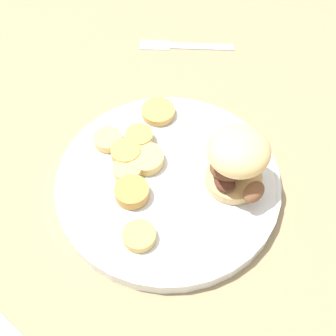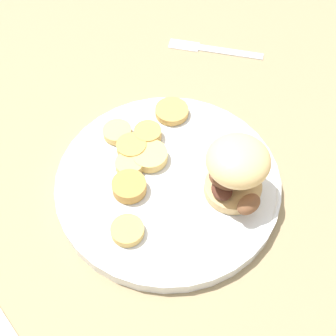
{
  "view_description": "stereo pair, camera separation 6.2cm",
  "coord_description": "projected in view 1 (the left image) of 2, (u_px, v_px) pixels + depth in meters",
  "views": [
    {
      "loc": [
        0.09,
        -0.34,
        0.55
      ],
      "look_at": [
        0.0,
        0.0,
        0.05
      ],
      "focal_mm": 50.0,
      "sensor_mm": 36.0,
      "label": 1
    },
    {
      "loc": [
        0.15,
        -0.32,
        0.55
      ],
      "look_at": [
        0.0,
        0.0,
        0.05
      ],
      "focal_mm": 50.0,
      "sensor_mm": 36.0,
      "label": 2
    }
  ],
  "objects": [
    {
      "name": "potato_round_7",
      "position": [
        139.0,
        137.0,
        0.67
      ],
      "size": [
        0.04,
        0.04,
        0.02
      ],
      "primitive_type": "cylinder",
      "color": "tan",
      "rests_on": "dinner_plate"
    },
    {
      "name": "potato_round_5",
      "position": [
        139.0,
        236.0,
        0.58
      ],
      "size": [
        0.04,
        0.04,
        0.01
      ],
      "primitive_type": "cylinder",
      "color": "tan",
      "rests_on": "dinner_plate"
    },
    {
      "name": "potato_round_6",
      "position": [
        132.0,
        192.0,
        0.62
      ],
      "size": [
        0.05,
        0.05,
        0.02
      ],
      "primitive_type": "cylinder",
      "color": "#BC8942",
      "rests_on": "dinner_plate"
    },
    {
      "name": "dinner_plate",
      "position": [
        168.0,
        183.0,
        0.65
      ],
      "size": [
        0.31,
        0.31,
        0.02
      ],
      "color": "white",
      "rests_on": "ground_plane"
    },
    {
      "name": "fork",
      "position": [
        185.0,
        46.0,
        0.83
      ],
      "size": [
        0.17,
        0.05,
        0.0
      ],
      "color": "silver",
      "rests_on": "ground_plane"
    },
    {
      "name": "potato_round_0",
      "position": [
        158.0,
        112.0,
        0.7
      ],
      "size": [
        0.05,
        0.05,
        0.01
      ],
      "primitive_type": "cylinder",
      "color": "tan",
      "rests_on": "dinner_plate"
    },
    {
      "name": "potato_round_1",
      "position": [
        126.0,
        153.0,
        0.65
      ],
      "size": [
        0.04,
        0.04,
        0.02
      ],
      "primitive_type": "cylinder",
      "color": "tan",
      "rests_on": "dinner_plate"
    },
    {
      "name": "potato_round_3",
      "position": [
        127.0,
        170.0,
        0.64
      ],
      "size": [
        0.04,
        0.04,
        0.01
      ],
      "primitive_type": "cylinder",
      "color": "#DBB766",
      "rests_on": "dinner_plate"
    },
    {
      "name": "potato_round_4",
      "position": [
        146.0,
        159.0,
        0.65
      ],
      "size": [
        0.05,
        0.05,
        0.01
      ],
      "primitive_type": "cylinder",
      "color": "#DBB766",
      "rests_on": "dinner_plate"
    },
    {
      "name": "potato_round_2",
      "position": [
        108.0,
        139.0,
        0.67
      ],
      "size": [
        0.04,
        0.04,
        0.01
      ],
      "primitive_type": "cylinder",
      "color": "#DBB766",
      "rests_on": "dinner_plate"
    },
    {
      "name": "ground_plane",
      "position": [
        168.0,
        187.0,
        0.66
      ],
      "size": [
        4.0,
        4.0,
        0.0
      ],
      "primitive_type": "plane",
      "color": "#937F5B"
    },
    {
      "name": "sandwich",
      "position": [
        237.0,
        160.0,
        0.59
      ],
      "size": [
        0.09,
        0.09,
        0.09
      ],
      "color": "tan",
      "rests_on": "dinner_plate"
    }
  ]
}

